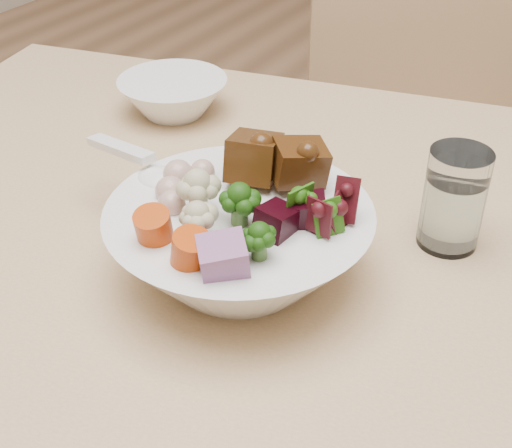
{
  "coord_description": "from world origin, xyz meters",
  "views": [
    {
      "loc": [
        0.23,
        -0.46,
        1.1
      ],
      "look_at": [
        -0.04,
        -0.01,
        0.74
      ],
      "focal_mm": 50.0,
      "sensor_mm": 36.0,
      "label": 1
    }
  ],
  "objects_px": {
    "chair_far": "(420,154)",
    "water_glass": "(453,203)",
    "side_bowl": "(173,96)",
    "dining_table": "(429,324)",
    "food_bowl": "(242,238)"
  },
  "relations": [
    {
      "from": "water_glass",
      "to": "side_bowl",
      "type": "relative_size",
      "value": 0.71
    },
    {
      "from": "dining_table",
      "to": "side_bowl",
      "type": "xyz_separation_m",
      "value": [
        -0.42,
        0.15,
        0.09
      ]
    },
    {
      "from": "chair_far",
      "to": "side_bowl",
      "type": "height_order",
      "value": "chair_far"
    },
    {
      "from": "chair_far",
      "to": "water_glass",
      "type": "bearing_deg",
      "value": -101.02
    },
    {
      "from": "dining_table",
      "to": "chair_far",
      "type": "height_order",
      "value": "chair_far"
    },
    {
      "from": "water_glass",
      "to": "chair_far",
      "type": "bearing_deg",
      "value": 109.72
    },
    {
      "from": "water_glass",
      "to": "side_bowl",
      "type": "height_order",
      "value": "water_glass"
    },
    {
      "from": "food_bowl",
      "to": "side_bowl",
      "type": "relative_size",
      "value": 1.69
    },
    {
      "from": "chair_far",
      "to": "side_bowl",
      "type": "xyz_separation_m",
      "value": [
        -0.23,
        -0.4,
        0.22
      ]
    },
    {
      "from": "food_bowl",
      "to": "chair_far",
      "type": "bearing_deg",
      "value": 92.45
    },
    {
      "from": "water_glass",
      "to": "side_bowl",
      "type": "xyz_separation_m",
      "value": [
        -0.41,
        0.1,
        -0.02
      ]
    },
    {
      "from": "chair_far",
      "to": "side_bowl",
      "type": "bearing_deg",
      "value": -150.96
    },
    {
      "from": "chair_far",
      "to": "side_bowl",
      "type": "distance_m",
      "value": 0.51
    },
    {
      "from": "dining_table",
      "to": "chair_far",
      "type": "bearing_deg",
      "value": 97.14
    },
    {
      "from": "chair_far",
      "to": "food_bowl",
      "type": "bearing_deg",
      "value": -118.29
    }
  ]
}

